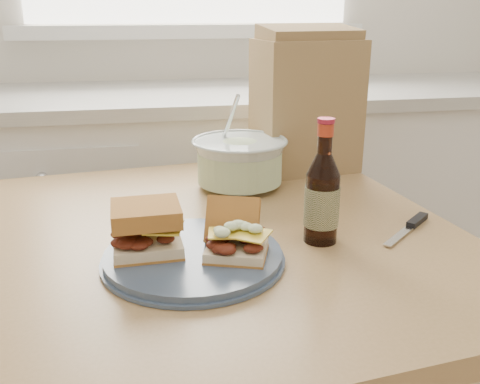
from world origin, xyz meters
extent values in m
cube|color=white|center=(0.00, 1.70, 0.45)|extent=(2.40, 0.60, 0.90)
cube|color=beige|center=(0.00, 1.70, 0.92)|extent=(2.50, 0.64, 0.04)
cube|color=#A77E4E|center=(-0.10, 0.81, 0.78)|extent=(1.06, 1.06, 0.04)
cube|color=#A77E4E|center=(-0.58, 1.18, 0.38)|extent=(0.07, 0.07, 0.75)
cube|color=#A77E4E|center=(0.27, 1.28, 0.38)|extent=(0.07, 0.07, 0.75)
cylinder|color=#3D4C63|center=(-0.14, 0.69, 0.81)|extent=(0.30, 0.30, 0.02)
cube|color=beige|center=(-0.22, 0.70, 0.83)|extent=(0.12, 0.11, 0.02)
cube|color=yellow|center=(-0.22, 0.70, 0.86)|extent=(0.07, 0.07, 0.00)
cube|color=#A8692C|center=(-0.22, 0.70, 0.89)|extent=(0.12, 0.11, 0.03)
cube|color=beige|center=(-0.08, 0.66, 0.83)|extent=(0.12, 0.12, 0.02)
cube|color=yellow|center=(-0.08, 0.66, 0.86)|extent=(0.07, 0.07, 0.00)
cube|color=#A8692C|center=(-0.07, 0.72, 0.86)|extent=(0.11, 0.09, 0.08)
cone|color=silver|center=(0.01, 1.06, 0.85)|extent=(0.22, 0.22, 0.11)
cylinder|color=silver|center=(0.01, 1.06, 0.85)|extent=(0.20, 0.20, 0.07)
torus|color=silver|center=(0.01, 1.06, 0.91)|extent=(0.23, 0.23, 0.01)
cylinder|color=silver|center=(-0.01, 1.09, 0.95)|extent=(0.05, 0.09, 0.15)
cylinder|color=black|center=(0.10, 0.73, 0.86)|extent=(0.06, 0.06, 0.13)
cone|color=black|center=(0.10, 0.73, 0.95)|extent=(0.06, 0.06, 0.04)
cylinder|color=black|center=(0.10, 0.73, 0.99)|extent=(0.03, 0.03, 0.05)
cylinder|color=#AC2E16|center=(0.10, 0.73, 1.01)|extent=(0.03, 0.03, 0.02)
cylinder|color=maroon|center=(0.10, 0.73, 1.02)|extent=(0.03, 0.03, 0.01)
cylinder|color=#2E3A1D|center=(0.10, 0.73, 0.87)|extent=(0.06, 0.06, 0.07)
cube|color=silver|center=(0.25, 0.72, 0.80)|extent=(0.11, 0.09, 0.00)
cube|color=black|center=(0.31, 0.77, 0.80)|extent=(0.07, 0.06, 0.01)
cube|color=#987949|center=(0.21, 1.18, 0.96)|extent=(0.28, 0.20, 0.33)
camera|label=1|loc=(-0.22, -0.13, 1.21)|focal=40.00mm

